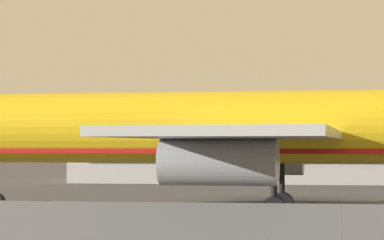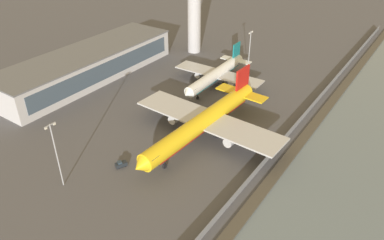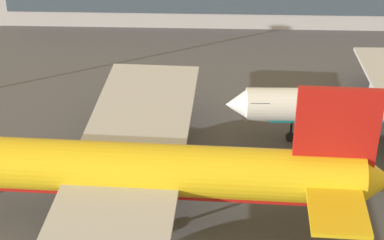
{
  "view_description": "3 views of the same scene",
  "coord_description": "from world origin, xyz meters",
  "px_view_note": "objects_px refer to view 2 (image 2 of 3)",
  "views": [
    {
      "loc": [
        -0.4,
        -60.27,
        5.09
      ],
      "look_at": [
        -11.02,
        8.58,
        7.05
      ],
      "focal_mm": 85.0,
      "sensor_mm": 36.0,
      "label": 1
    },
    {
      "loc": [
        -89.15,
        -46.82,
        65.9
      ],
      "look_at": [
        -3.73,
        12.3,
        2.5
      ],
      "focal_mm": 35.0,
      "sensor_mm": 36.0,
      "label": 2
    },
    {
      "loc": [
        3.37,
        -46.59,
        42.21
      ],
      "look_at": [
        1.03,
        17.27,
        5.17
      ],
      "focal_mm": 60.0,
      "sensor_mm": 36.0,
      "label": 3
    }
  ],
  "objects_px": {
    "cargo_jet_yellow": "(205,121)",
    "ops_van": "(246,86)",
    "apron_light_mast_apron_west": "(249,50)",
    "apron_light_mast_apron_east": "(56,152)",
    "baggage_tug": "(121,164)",
    "control_tower": "(194,5)",
    "passenger_jet_white_teal": "(217,74)"
  },
  "relations": [
    {
      "from": "baggage_tug",
      "to": "apron_light_mast_apron_west",
      "type": "distance_m",
      "value": 76.65
    },
    {
      "from": "passenger_jet_white_teal",
      "to": "ops_van",
      "type": "xyz_separation_m",
      "value": [
        4.36,
        -10.9,
        -3.64
      ]
    },
    {
      "from": "cargo_jet_yellow",
      "to": "ops_van",
      "type": "height_order",
      "value": "cargo_jet_yellow"
    },
    {
      "from": "control_tower",
      "to": "apron_light_mast_apron_west",
      "type": "relative_size",
      "value": 2.07
    },
    {
      "from": "passenger_jet_white_teal",
      "to": "apron_light_mast_apron_west",
      "type": "xyz_separation_m",
      "value": [
        16.83,
        -5.2,
        5.67
      ]
    },
    {
      "from": "cargo_jet_yellow",
      "to": "apron_light_mast_apron_east",
      "type": "distance_m",
      "value": 43.92
    },
    {
      "from": "ops_van",
      "to": "baggage_tug",
      "type": "bearing_deg",
      "value": 174.69
    },
    {
      "from": "cargo_jet_yellow",
      "to": "control_tower",
      "type": "xyz_separation_m",
      "value": [
        59.85,
        44.84,
        16.02
      ]
    },
    {
      "from": "passenger_jet_white_teal",
      "to": "apron_light_mast_apron_west",
      "type": "relative_size",
      "value": 2.29
    },
    {
      "from": "passenger_jet_white_teal",
      "to": "apron_light_mast_apron_east",
      "type": "distance_m",
      "value": 73.67
    },
    {
      "from": "apron_light_mast_apron_east",
      "to": "ops_van",
      "type": "bearing_deg",
      "value": -9.52
    },
    {
      "from": "ops_van",
      "to": "cargo_jet_yellow",
      "type": "bearing_deg",
      "value": -171.9
    },
    {
      "from": "cargo_jet_yellow",
      "to": "baggage_tug",
      "type": "xyz_separation_m",
      "value": [
        -25.37,
        11.34,
        -5.39
      ]
    },
    {
      "from": "cargo_jet_yellow",
      "to": "apron_light_mast_apron_west",
      "type": "xyz_separation_m",
      "value": [
        50.66,
        11.14,
        4.39
      ]
    },
    {
      "from": "ops_van",
      "to": "apron_light_mast_apron_east",
      "type": "relative_size",
      "value": 0.29
    },
    {
      "from": "ops_van",
      "to": "control_tower",
      "type": "distance_m",
      "value": 49.61
    },
    {
      "from": "cargo_jet_yellow",
      "to": "apron_light_mast_apron_west",
      "type": "height_order",
      "value": "apron_light_mast_apron_west"
    },
    {
      "from": "baggage_tug",
      "to": "ops_van",
      "type": "relative_size",
      "value": 0.65
    },
    {
      "from": "passenger_jet_white_teal",
      "to": "baggage_tug",
      "type": "height_order",
      "value": "passenger_jet_white_teal"
    },
    {
      "from": "passenger_jet_white_teal",
      "to": "baggage_tug",
      "type": "distance_m",
      "value": 59.55
    },
    {
      "from": "passenger_jet_white_teal",
      "to": "control_tower",
      "type": "xyz_separation_m",
      "value": [
        26.03,
        28.51,
        17.31
      ]
    },
    {
      "from": "baggage_tug",
      "to": "control_tower",
      "type": "height_order",
      "value": "control_tower"
    },
    {
      "from": "apron_light_mast_apron_east",
      "to": "control_tower",
      "type": "bearing_deg",
      "value": 14.85
    },
    {
      "from": "passenger_jet_white_teal",
      "to": "control_tower",
      "type": "distance_m",
      "value": 42.3
    },
    {
      "from": "apron_light_mast_apron_west",
      "to": "apron_light_mast_apron_east",
      "type": "relative_size",
      "value": 0.99
    },
    {
      "from": "cargo_jet_yellow",
      "to": "ops_van",
      "type": "relative_size",
      "value": 10.5
    },
    {
      "from": "passenger_jet_white_teal",
      "to": "baggage_tug",
      "type": "bearing_deg",
      "value": -175.18
    },
    {
      "from": "control_tower",
      "to": "apron_light_mast_apron_east",
      "type": "xyz_separation_m",
      "value": [
        -99.44,
        -26.36,
        -11.56
      ]
    },
    {
      "from": "baggage_tug",
      "to": "apron_light_mast_apron_west",
      "type": "xyz_separation_m",
      "value": [
        76.02,
        -0.2,
        9.78
      ]
    },
    {
      "from": "passenger_jet_white_teal",
      "to": "cargo_jet_yellow",
      "type": "bearing_deg",
      "value": -154.22
    },
    {
      "from": "ops_van",
      "to": "apron_light_mast_apron_east",
      "type": "bearing_deg",
      "value": 170.48
    },
    {
      "from": "control_tower",
      "to": "apron_light_mast_apron_east",
      "type": "distance_m",
      "value": 103.53
    }
  ]
}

